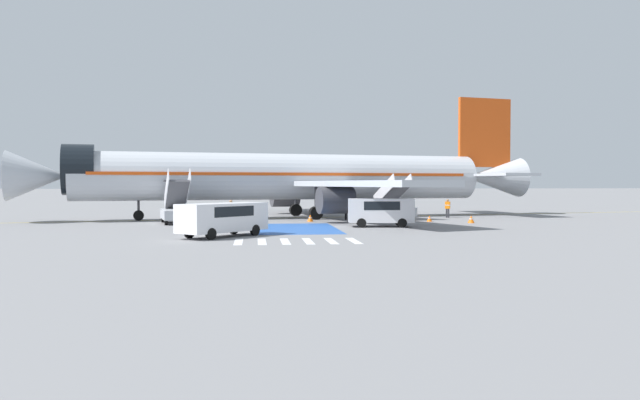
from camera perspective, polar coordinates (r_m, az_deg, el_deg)
ground_plane at (r=54.76m, az=-3.40°, el=-1.62°), size 600.00×600.00×0.00m
apron_leadline_yellow at (r=54.22m, az=-3.07°, el=-1.65°), size 77.64×16.71×0.01m
apron_stand_patch_blue at (r=41.62m, az=-2.17°, el=-2.62°), size 5.37×10.10×0.01m
apron_walkway_bar_0 at (r=32.40m, az=-7.46°, el=-3.81°), size 0.44×3.60×0.01m
apron_walkway_bar_1 at (r=32.39m, az=-5.33°, el=-3.81°), size 0.44×3.60×0.01m
apron_walkway_bar_2 at (r=32.43m, az=-3.21°, el=-3.80°), size 0.44×3.60×0.01m
apron_walkway_bar_3 at (r=32.51m, az=-1.09°, el=-3.78°), size 0.44×3.60×0.01m
apron_walkway_bar_4 at (r=32.63m, az=1.02°, el=-3.76°), size 0.44×3.60×0.01m
apron_walkway_bar_5 at (r=32.80m, az=3.10°, el=-3.74°), size 0.44×3.60×0.01m
airliner at (r=54.31m, az=-2.40°, el=2.13°), size 45.46×35.79×11.20m
boarding_stairs_forward at (r=48.00m, az=-12.93°, el=-0.91°), size 3.15×5.52×4.10m
boarding_stairs_aft at (r=52.60m, az=6.62°, el=-0.71°), size 3.15×5.52×3.80m
fuel_tanker at (r=76.09m, az=2.09°, el=0.68°), size 3.74×9.06×3.70m
service_van_0 at (r=35.47m, az=-8.87°, el=-1.49°), size 5.13×5.31×1.90m
service_van_1 at (r=43.35m, az=5.58°, el=-0.90°), size 4.65×2.38×1.95m
ground_crew_0 at (r=51.18m, az=2.38°, el=-0.80°), size 0.30×0.46×1.62m
ground_crew_1 at (r=55.64m, az=11.59°, el=-0.64°), size 0.48×0.43×1.64m
ground_crew_2 at (r=47.33m, az=-8.15°, el=-0.89°), size 0.32×0.47×1.77m
traffic_cone_0 at (r=49.13m, az=-0.89°, el=-1.66°), size 0.49×0.49×0.55m
traffic_cone_1 at (r=49.83m, az=9.97°, el=-1.67°), size 0.44×0.44×0.49m
traffic_cone_2 at (r=48.73m, az=13.65°, el=-1.72°), size 0.52×0.52×0.57m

